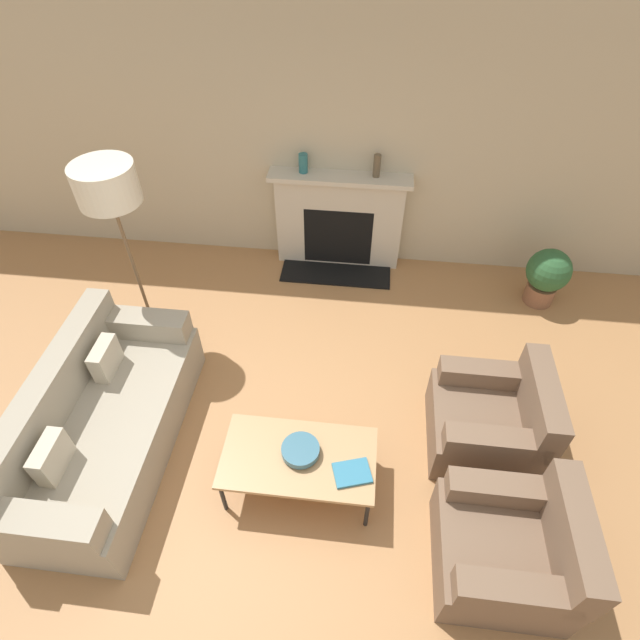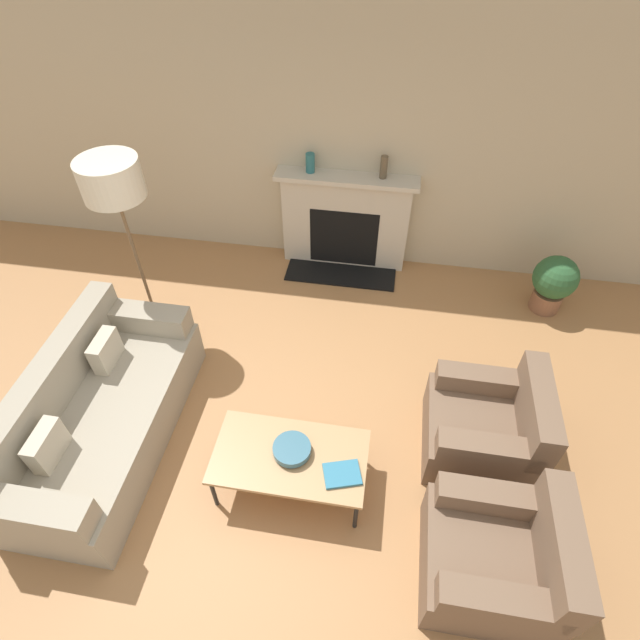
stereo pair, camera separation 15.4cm
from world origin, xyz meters
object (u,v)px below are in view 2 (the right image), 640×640
at_px(floor_lamp, 114,189).
at_px(mantel_vase_center_left, 384,167).
at_px(fireplace, 345,222).
at_px(armchair_near, 499,559).
at_px(bowl, 292,449).
at_px(book, 342,474).
at_px(potted_plant, 554,282).
at_px(couch, 99,415).
at_px(mantel_vase_left, 310,163).
at_px(armchair_far, 487,427).
at_px(coffee_table, 290,457).

height_order(floor_lamp, mantel_vase_center_left, floor_lamp).
distance_m(fireplace, armchair_near, 3.62).
bearing_deg(bowl, floor_lamp, 140.28).
relative_size(book, potted_plant, 0.47).
height_order(fireplace, book, fireplace).
relative_size(couch, bowl, 7.12).
xyz_separation_m(fireplace, mantel_vase_left, (-0.39, 0.01, 0.67)).
bearing_deg(mantel_vase_center_left, armchair_near, -72.01).
relative_size(couch, armchair_far, 2.37).
relative_size(armchair_far, bowl, 3.01).
bearing_deg(mantel_vase_left, bowl, -82.84).
bearing_deg(armchair_near, potted_plant, 164.71).
distance_m(armchair_far, coffee_table, 1.59).
relative_size(coffee_table, floor_lamp, 0.61).
height_order(armchair_far, mantel_vase_center_left, mantel_vase_center_left).
relative_size(couch, potted_plant, 3.12).
bearing_deg(book, armchair_near, -35.98).
xyz_separation_m(fireplace, couch, (-1.66, -2.70, -0.23)).
relative_size(fireplace, armchair_near, 1.77).
bearing_deg(armchair_far, book, -59.31).
xyz_separation_m(fireplace, mantel_vase_center_left, (0.37, 0.01, 0.69)).
bearing_deg(couch, armchair_near, -101.11).
height_order(armchair_near, coffee_table, armchair_near).
bearing_deg(mantel_vase_center_left, bowl, -98.00).
relative_size(coffee_table, potted_plant, 1.77).
distance_m(couch, armchair_far, 3.13).
bearing_deg(bowl, fireplace, 89.35).
bearing_deg(potted_plant, mantel_vase_center_left, 166.00).
height_order(coffee_table, bowl, bowl).
xyz_separation_m(coffee_table, mantel_vase_left, (-0.34, 2.87, 0.84)).
bearing_deg(floor_lamp, potted_plant, 13.54).
xyz_separation_m(mantel_vase_center_left, potted_plant, (1.86, -0.46, -0.87)).
xyz_separation_m(floor_lamp, mantel_vase_left, (1.35, 1.42, -0.40)).
bearing_deg(book, coffee_table, 149.78).
distance_m(floor_lamp, potted_plant, 4.27).
xyz_separation_m(mantel_vase_left, mantel_vase_center_left, (0.76, 0.00, 0.02)).
height_order(couch, bowl, couch).
distance_m(armchair_far, bowl, 1.58).
bearing_deg(mantel_vase_left, coffee_table, -83.14).
relative_size(armchair_far, mantel_vase_center_left, 3.63).
bearing_deg(armchair_far, floor_lamp, -105.65).
bearing_deg(potted_plant, armchair_near, -105.29).
bearing_deg(armchair_near, couch, -101.11).
distance_m(armchair_near, potted_plant, 2.96).
xyz_separation_m(bowl, potted_plant, (2.26, 2.37, -0.09)).
height_order(couch, book, couch).
relative_size(fireplace, armchair_far, 1.77).
bearing_deg(floor_lamp, mantel_vase_left, 46.42).
height_order(armchair_near, floor_lamp, floor_lamp).
xyz_separation_m(couch, book, (2.01, -0.24, 0.10)).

